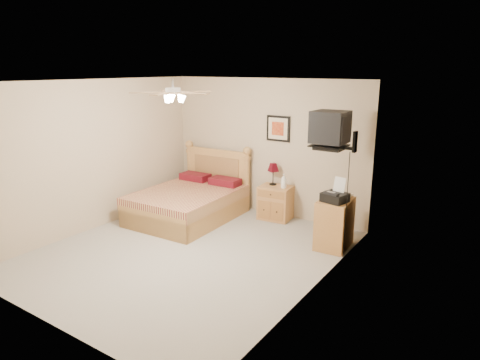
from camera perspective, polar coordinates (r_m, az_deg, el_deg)
name	(u,v)px	position (r m, az deg, el deg)	size (l,w,h in m)	color
floor	(188,252)	(6.54, -6.89, -9.51)	(4.50, 4.50, 0.00)	gray
ceiling	(183,81)	(5.97, -7.65, 12.92)	(4.00, 4.50, 0.04)	white
wall_back	(266,147)	(7.94, 3.42, 4.38)	(4.00, 0.04, 2.50)	#BFAA8C
wall_front	(38,215)	(4.74, -25.29, -4.27)	(4.00, 0.04, 2.50)	#BFAA8C
wall_left	(95,156)	(7.57, -18.82, 3.11)	(0.04, 4.50, 2.50)	#BFAA8C
wall_right	(316,193)	(5.10, 10.06, -1.77)	(0.04, 4.50, 2.50)	#BFAA8C
bed	(187,186)	(7.72, -7.10, -0.74)	(1.48, 1.94, 1.25)	#B8804F
nightstand	(275,203)	(7.78, 4.74, -3.03)	(0.56, 0.42, 0.61)	#B38545
table_lamp	(273,174)	(7.76, 4.44, 0.81)	(0.22, 0.22, 0.40)	#4F0713
lotion_bottle	(284,181)	(7.57, 5.86, -0.13)	(0.10, 0.10, 0.26)	white
framed_picture	(278,129)	(7.73, 5.13, 6.85)	(0.46, 0.04, 0.46)	black
dresser	(335,223)	(6.70, 12.49, -5.67)	(0.45, 0.64, 0.76)	#AB7033
fax_machine	(335,190)	(6.43, 12.58, -1.34)	(0.33, 0.35, 0.35)	black
magazine_lower	(337,195)	(6.78, 12.87, -1.96)	(0.22, 0.29, 0.03)	beige
magazine_upper	(340,194)	(6.77, 13.15, -1.80)	(0.17, 0.24, 0.02)	gray
wall_tv	(340,131)	(6.29, 13.18, 6.44)	(0.56, 0.46, 0.58)	black
ceiling_fan	(173,93)	(5.83, -8.92, 11.45)	(1.14, 1.14, 0.28)	white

